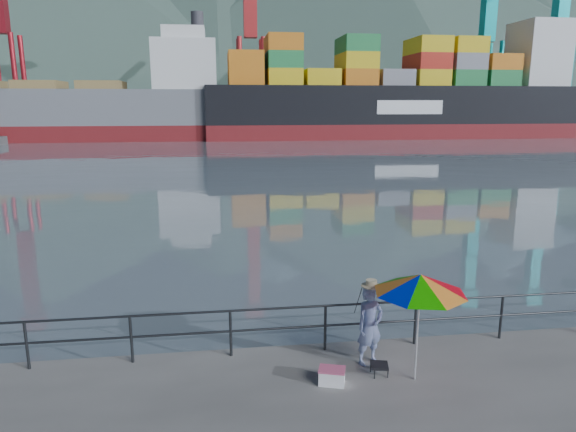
{
  "coord_description": "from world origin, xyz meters",
  "views": [
    {
      "loc": [
        -1.16,
        -8.22,
        5.18
      ],
      "look_at": [
        0.79,
        6.0,
        2.0
      ],
      "focal_mm": 32.0,
      "sensor_mm": 36.0,
      "label": 1
    }
  ],
  "objects_px": {
    "cooler_bag": "(332,377)",
    "bulk_carrier": "(76,110)",
    "fisherman": "(370,326)",
    "beach_umbrella": "(420,284)",
    "container_ship": "(409,98)"
  },
  "relations": [
    {
      "from": "beach_umbrella",
      "to": "bulk_carrier",
      "type": "xyz_separation_m",
      "value": [
        -23.87,
        71.15,
        2.13
      ]
    },
    {
      "from": "fisherman",
      "to": "bulk_carrier",
      "type": "distance_m",
      "value": 74.2
    },
    {
      "from": "cooler_bag",
      "to": "bulk_carrier",
      "type": "relative_size",
      "value": 0.01
    },
    {
      "from": "container_ship",
      "to": "cooler_bag",
      "type": "bearing_deg",
      "value": -111.64
    },
    {
      "from": "bulk_carrier",
      "to": "container_ship",
      "type": "bearing_deg",
      "value": -1.03
    },
    {
      "from": "fisherman",
      "to": "bulk_carrier",
      "type": "bearing_deg",
      "value": 88.21
    },
    {
      "from": "fisherman",
      "to": "beach_umbrella",
      "type": "xyz_separation_m",
      "value": [
        0.69,
        -0.74,
        1.11
      ]
    },
    {
      "from": "fisherman",
      "to": "container_ship",
      "type": "xyz_separation_m",
      "value": [
        26.93,
        69.51,
        5.02
      ]
    },
    {
      "from": "bulk_carrier",
      "to": "container_ship",
      "type": "relative_size",
      "value": 0.94
    },
    {
      "from": "fisherman",
      "to": "beach_umbrella",
      "type": "bearing_deg",
      "value": -66.7
    },
    {
      "from": "fisherman",
      "to": "cooler_bag",
      "type": "distance_m",
      "value": 1.32
    },
    {
      "from": "beach_umbrella",
      "to": "container_ship",
      "type": "xyz_separation_m",
      "value": [
        26.24,
        70.25,
        3.9
      ]
    },
    {
      "from": "cooler_bag",
      "to": "bulk_carrier",
      "type": "height_order",
      "value": "bulk_carrier"
    },
    {
      "from": "cooler_bag",
      "to": "bulk_carrier",
      "type": "bearing_deg",
      "value": 124.87
    },
    {
      "from": "beach_umbrella",
      "to": "container_ship",
      "type": "bearing_deg",
      "value": 69.52
    }
  ]
}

